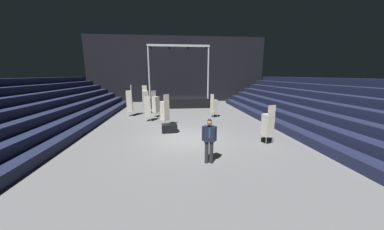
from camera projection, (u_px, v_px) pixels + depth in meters
ground_plane at (186, 140)px, 10.42m from camera, size 22.00×30.00×0.10m
arena_end_wall at (178, 70)px, 24.20m from camera, size 22.00×0.30×8.00m
bleacher_bank_left at (27, 109)px, 10.24m from camera, size 5.25×24.00×3.15m
bleacher_bank_right at (321, 105)px, 11.87m from camera, size 5.25×24.00×3.15m
stage_riser at (179, 101)px, 21.18m from camera, size 6.35×3.59×6.22m
man_with_tie at (209, 138)px, 7.35m from camera, size 0.57×0.29×1.77m
chair_stack_front_left at (165, 110)px, 12.77m from camera, size 0.62×0.62×2.14m
chair_stack_front_right at (214, 106)px, 15.45m from camera, size 0.58×0.58×1.88m
chair_stack_mid_left at (145, 100)px, 16.81m from camera, size 0.57×0.57×2.48m
chair_stack_mid_right at (156, 104)px, 15.47m from camera, size 0.62×0.62×2.14m
chair_stack_mid_centre at (268, 125)px, 9.46m from camera, size 0.54×0.54×1.96m
chair_stack_rear_left at (148, 109)px, 14.13m from camera, size 0.50×0.50×1.88m
chair_stack_rear_right at (129, 101)px, 15.84m from camera, size 0.48×0.48×2.56m
equipment_road_case at (169, 128)px, 11.54m from camera, size 0.95×0.68×0.49m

